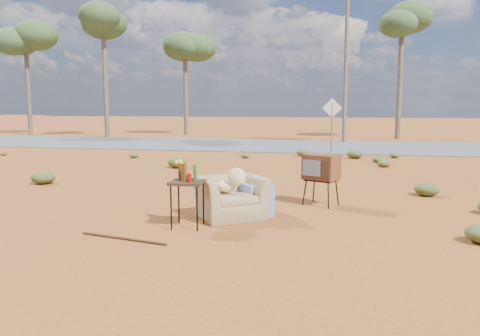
# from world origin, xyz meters

# --- Properties ---
(ground) EXTENTS (140.00, 140.00, 0.00)m
(ground) POSITION_xyz_m (0.00, 0.00, 0.00)
(ground) COLOR #954D1D
(ground) RESTS_ON ground
(highway) EXTENTS (140.00, 7.00, 0.04)m
(highway) POSITION_xyz_m (0.00, 15.00, 0.02)
(highway) COLOR #565659
(highway) RESTS_ON ground
(dirt_mound) EXTENTS (26.00, 18.00, 2.00)m
(dirt_mound) POSITION_xyz_m (-30.00, 34.00, 0.00)
(dirt_mound) COLOR #963B24
(dirt_mound) RESTS_ON ground
(armchair) EXTENTS (1.38, 1.39, 0.94)m
(armchair) POSITION_xyz_m (0.14, 0.63, 0.44)
(armchair) COLOR #927B50
(armchair) RESTS_ON ground
(tv_unit) EXTENTS (0.74, 0.69, 0.97)m
(tv_unit) POSITION_xyz_m (1.54, 1.92, 0.72)
(tv_unit) COLOR black
(tv_unit) RESTS_ON ground
(side_table) EXTENTS (0.54, 0.54, 1.03)m
(side_table) POSITION_xyz_m (-0.46, -0.15, 0.76)
(side_table) COLOR #352413
(side_table) RESTS_ON ground
(rusty_bar) EXTENTS (1.43, 0.33, 0.04)m
(rusty_bar) POSITION_xyz_m (-1.10, -1.04, 0.02)
(rusty_bar) COLOR #4F2415
(rusty_bar) RESTS_ON ground
(road_sign) EXTENTS (0.78, 0.06, 2.19)m
(road_sign) POSITION_xyz_m (1.50, 12.00, 1.50)
(road_sign) COLOR brown
(road_sign) RESTS_ON ground
(eucalyptus_far_left) EXTENTS (3.20, 3.20, 7.10)m
(eucalyptus_far_left) POSITION_xyz_m (-18.00, 20.00, 5.94)
(eucalyptus_far_left) COLOR brown
(eucalyptus_far_left) RESTS_ON ground
(eucalyptus_left) EXTENTS (3.20, 3.20, 8.10)m
(eucalyptus_left) POSITION_xyz_m (-12.00, 19.00, 6.92)
(eucalyptus_left) COLOR brown
(eucalyptus_left) RESTS_ON ground
(eucalyptus_near_left) EXTENTS (3.20, 3.20, 6.60)m
(eucalyptus_near_left) POSITION_xyz_m (-8.00, 22.00, 5.45)
(eucalyptus_near_left) COLOR brown
(eucalyptus_near_left) RESTS_ON ground
(eucalyptus_center) EXTENTS (3.20, 3.20, 7.60)m
(eucalyptus_center) POSITION_xyz_m (5.00, 21.00, 6.43)
(eucalyptus_center) COLOR brown
(eucalyptus_center) RESTS_ON ground
(utility_pole_center) EXTENTS (1.40, 0.20, 8.00)m
(utility_pole_center) POSITION_xyz_m (2.00, 17.50, 4.15)
(utility_pole_center) COLOR brown
(utility_pole_center) RESTS_ON ground
(scrub_patch) EXTENTS (17.49, 8.07, 0.33)m
(scrub_patch) POSITION_xyz_m (-0.82, 4.41, 0.14)
(scrub_patch) COLOR #4B5625
(scrub_patch) RESTS_ON ground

